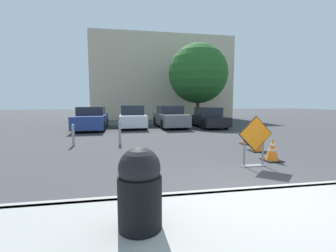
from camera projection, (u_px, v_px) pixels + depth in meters
The scene contains 16 objects.
ground_plane at pixel (165, 131), 14.12m from camera, with size 96.00×96.00×0.00m, color #3D3D3F.
sidewalk_strip at pixel (308, 238), 2.86m from camera, with size 22.34×2.98×0.14m.
curb_lip at pixel (247, 192), 4.32m from camera, with size 22.34×0.20×0.14m.
road_closed_sign at pixel (255, 139), 6.24m from camera, with size 1.00×0.20×1.43m.
traffic_cone_nearest at pixel (272, 150), 6.89m from camera, with size 0.52×0.52×0.69m.
traffic_cone_second at pixel (257, 142), 8.25m from camera, with size 0.52×0.52×0.72m.
traffic_cone_third at pixel (246, 135), 9.64m from camera, with size 0.40×0.40×0.82m.
parked_car_nearest at pixel (92, 119), 14.99m from camera, with size 2.01×4.70×1.51m.
parked_car_second at pixel (132, 118), 15.91m from camera, with size 1.90×4.17×1.59m.
parked_car_third at pixel (170, 117), 16.31m from camera, with size 2.04×4.64×1.56m.
parked_car_fourth at pixel (208, 118), 16.16m from camera, with size 1.83×4.08×1.43m.
trash_bin at pixel (140, 188), 2.93m from camera, with size 0.58×0.58×1.08m.
bollard_nearest at pixel (120, 132), 9.57m from camera, with size 0.12×0.12×1.01m.
bollard_second at pixel (73, 134), 9.25m from camera, with size 0.12×0.12×0.91m.
building_facade_backdrop at pixel (162, 79), 25.76m from camera, with size 15.23×5.00×8.94m.
street_tree_behind_lot at pixel (198, 74), 19.88m from camera, with size 5.24×5.24×6.96m.
Camera 1 is at (-2.22, -3.84, 1.79)m, focal length 24.00 mm.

